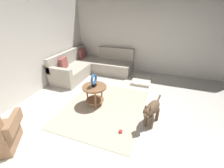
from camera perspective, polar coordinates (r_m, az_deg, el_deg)
name	(u,v)px	position (r m, az deg, el deg)	size (l,w,h in m)	color
ground_plane	(130,119)	(3.60, 6.70, -13.17)	(6.00, 6.00, 0.10)	beige
wall_back	(18,48)	(4.51, -32.15, 11.33)	(6.00, 0.12, 2.70)	silver
wall_right	(152,36)	(5.74, 14.97, 17.08)	(0.12, 6.00, 2.70)	silver
area_rug	(104,108)	(3.85, -2.97, -8.93)	(2.30, 1.90, 0.01)	#BCAD93
sectional_couch	(90,67)	(5.70, -8.20, 6.54)	(2.20, 2.25, 0.88)	#B2A899
side_table	(95,91)	(3.77, -6.63, -2.52)	(0.60, 0.60, 0.54)	brown
torus_sculpture	(94,80)	(3.63, -6.88, 1.51)	(0.28, 0.08, 0.33)	black
dog_bed_mat	(142,80)	(5.22, 11.20, 1.38)	(0.80, 0.60, 0.09)	beige
dog	(152,110)	(3.26, 14.87, -9.38)	(0.83, 0.35, 0.63)	brown
dog_toy_ball	(121,131)	(3.18, 3.29, -17.48)	(0.08, 0.08, 0.08)	red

